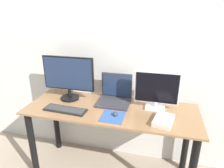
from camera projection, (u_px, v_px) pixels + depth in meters
The scene contains 9 objects.
wall_back at pixel (120, 47), 1.99m from camera, with size 7.00×0.05×2.50m.
desk at pixel (111, 124), 1.90m from camera, with size 1.58×0.58×0.75m.
monitor_left at pixel (68, 77), 1.96m from camera, with size 0.52×0.19×0.44m.
monitor_right at pixel (157, 90), 1.78m from camera, with size 0.40×0.12×0.35m.
laptop at pixel (115, 95), 1.96m from camera, with size 0.31×0.27×0.27m.
keyboard at pixel (65, 110), 1.81m from camera, with size 0.40×0.15×0.02m.
mousepad at pixel (113, 117), 1.70m from camera, with size 0.19×0.21×0.00m.
mouse at pixel (115, 114), 1.71m from camera, with size 0.04×0.06×0.03m.
book at pixel (164, 120), 1.61m from camera, with size 0.18×0.24×0.04m.
Camera 1 is at (0.42, -1.30, 1.61)m, focal length 32.00 mm.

